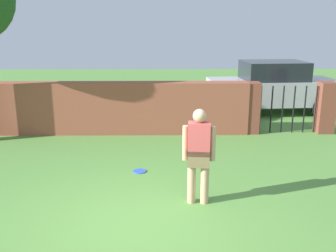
{
  "coord_description": "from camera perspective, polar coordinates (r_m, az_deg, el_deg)",
  "views": [
    {
      "loc": [
        0.39,
        -5.18,
        2.94
      ],
      "look_at": [
        0.49,
        2.0,
        1.0
      ],
      "focal_mm": 40.88,
      "sensor_mm": 36.0,
      "label": 1
    }
  ],
  "objects": [
    {
      "name": "ground_plane",
      "position": [
        5.97,
        -4.57,
        -14.45
      ],
      "size": [
        40.0,
        40.0,
        0.0
      ],
      "primitive_type": "plane",
      "color": "#568C3D"
    },
    {
      "name": "fence_gate",
      "position": [
        10.95,
        17.47,
        2.62
      ],
      "size": [
        2.5,
        0.44,
        1.4
      ],
      "color": "brown",
      "rests_on": "ground"
    },
    {
      "name": "person",
      "position": [
        6.28,
        4.61,
        -3.92
      ],
      "size": [
        0.54,
        0.25,
        1.62
      ],
      "rotation": [
        0.0,
        0.0,
        -0.1
      ],
      "color": "tan",
      "rests_on": "ground"
    },
    {
      "name": "frisbee_blue",
      "position": [
        7.89,
        -4.26,
        -6.73
      ],
      "size": [
        0.27,
        0.27,
        0.02
      ],
      "primitive_type": "cylinder",
      "color": "blue",
      "rests_on": "ground"
    },
    {
      "name": "brick_wall",
      "position": [
        10.58,
        -11.06,
        2.64
      ],
      "size": [
        8.37,
        0.5,
        1.41
      ],
      "primitive_type": "cube",
      "color": "brown",
      "rests_on": "ground"
    },
    {
      "name": "car",
      "position": [
        13.3,
        15.32,
        5.61
      ],
      "size": [
        4.32,
        2.17,
        1.72
      ],
      "rotation": [
        0.0,
        0.0,
        3.22
      ],
      "color": "#B7B7BC",
      "rests_on": "ground"
    }
  ]
}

